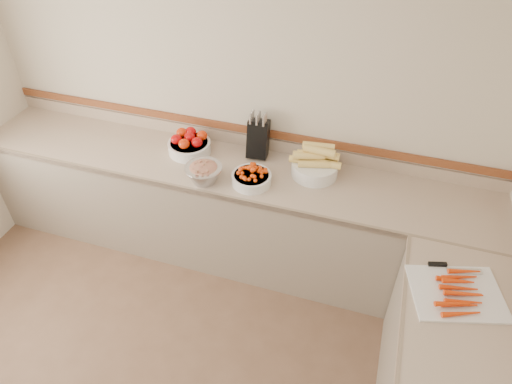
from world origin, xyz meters
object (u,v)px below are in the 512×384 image
(corn_bowl, at_px, (315,164))
(tomato_bowl, at_px, (189,144))
(knife_block, at_px, (258,138))
(cherry_tomato_bowl, at_px, (251,177))
(rhubarb_bowl, at_px, (204,172))
(cutting_board, at_px, (457,292))

(corn_bowl, bearing_deg, tomato_bowl, -179.22)
(knife_block, relative_size, cherry_tomato_bowl, 1.32)
(rhubarb_bowl, bearing_deg, corn_bowl, 23.60)
(knife_block, height_order, corn_bowl, knife_block)
(rhubarb_bowl, bearing_deg, cherry_tomato_bowl, 13.92)
(tomato_bowl, bearing_deg, rhubarb_bowl, -50.72)
(corn_bowl, bearing_deg, cherry_tomato_bowl, -149.44)
(rhubarb_bowl, height_order, cutting_board, rhubarb_bowl)
(tomato_bowl, height_order, corn_bowl, corn_bowl)
(cherry_tomato_bowl, bearing_deg, cutting_board, -23.06)
(tomato_bowl, distance_m, cherry_tomato_bowl, 0.62)
(rhubarb_bowl, distance_m, cutting_board, 1.78)
(tomato_bowl, relative_size, corn_bowl, 0.88)
(cherry_tomato_bowl, relative_size, cutting_board, 0.50)
(cherry_tomato_bowl, distance_m, corn_bowl, 0.47)
(corn_bowl, distance_m, cutting_board, 1.28)
(corn_bowl, height_order, rhubarb_bowl, corn_bowl)
(cherry_tomato_bowl, xyz_separation_m, corn_bowl, (0.40, 0.24, 0.04))
(tomato_bowl, xyz_separation_m, cutting_board, (1.96, -0.81, -0.05))
(cherry_tomato_bowl, height_order, cutting_board, cherry_tomato_bowl)
(corn_bowl, height_order, cutting_board, corn_bowl)
(knife_block, relative_size, rhubarb_bowl, 1.40)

